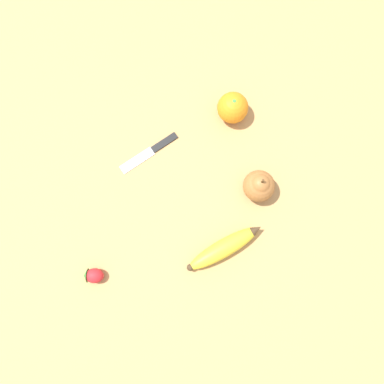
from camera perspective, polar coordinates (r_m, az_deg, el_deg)
ground_plane at (r=0.86m, az=1.73°, el=-3.17°), size 3.00×3.00×0.00m
banana at (r=0.84m, az=4.98°, el=-8.46°), size 0.18×0.12×0.04m
orange at (r=0.90m, az=6.22°, el=12.65°), size 0.07×0.07×0.07m
pear at (r=0.84m, az=10.19°, el=0.96°), size 0.07×0.07×0.09m
strawberry at (r=0.86m, az=-14.84°, el=-12.22°), size 0.05×0.03×0.03m
paring_knife at (r=0.90m, az=-6.25°, el=6.23°), size 0.14×0.10×0.01m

